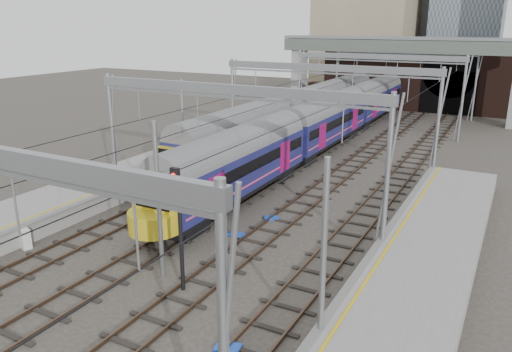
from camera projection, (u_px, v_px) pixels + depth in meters
The scene contains 13 objects.
ground at pixel (133, 296), 20.58m from camera, with size 160.00×160.00×0.00m, color #38332D.
platform_left at pixel (19, 220), 27.11m from camera, with size 4.32×55.00×1.12m.
tracks at pixel (286, 192), 33.22m from camera, with size 14.40×80.00×0.22m.
overhead_line at pixel (324, 83), 36.75m from camera, with size 16.80×80.00×8.00m.
retaining_wall at pixel (420, 76), 62.44m from camera, with size 28.00×2.75×9.00m.
overbridge at pixel (400, 55), 57.20m from camera, with size 28.00×3.00×9.25m.
train_main at pixel (353, 108), 50.63m from camera, with size 2.72×63.02×4.71m.
train_second at pixel (311, 107), 51.38m from camera, with size 2.71×46.99×4.69m.
signal_near_centre at pixel (179, 216), 20.07m from camera, with size 0.39×0.49×5.41m.
relay_cabinet at pixel (25, 239), 24.80m from camera, with size 0.51×0.43×1.02m, color silver.
equip_cover_a at pixel (237, 235), 26.41m from camera, with size 0.89×0.63×0.10m, color blue.
equip_cover_b at pixel (272, 218), 28.67m from camera, with size 0.84×0.59×0.10m, color blue.
equip_cover_c at pixel (228, 348), 17.25m from camera, with size 0.88×0.62×0.10m, color blue.
Camera 1 is at (13.07, -13.65, 10.83)m, focal length 35.00 mm.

